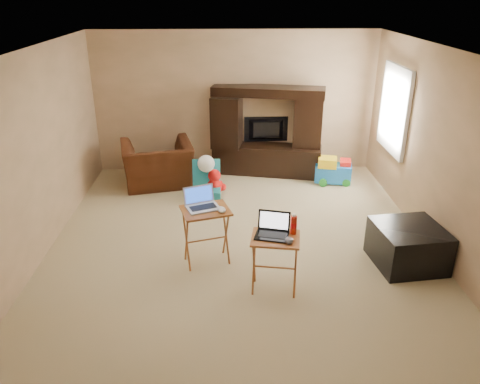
{
  "coord_description": "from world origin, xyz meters",
  "views": [
    {
      "loc": [
        -0.17,
        -5.54,
        3.16
      ],
      "look_at": [
        0.0,
        -0.2,
        0.8
      ],
      "focal_mm": 35.0,
      "sensor_mm": 36.0,
      "label": 1
    }
  ],
  "objects_px": {
    "recliner": "(158,164)",
    "ottoman": "(408,246)",
    "mouse_left": "(221,210)",
    "water_bottle": "(294,225)",
    "tray_table_left": "(206,236)",
    "laptop_right": "(272,227)",
    "entertainment_center": "(267,131)",
    "television": "(266,130)",
    "plush_toy": "(215,182)",
    "push_toy": "(333,170)",
    "laptop_left": "(203,199)",
    "mouse_right": "(289,240)",
    "child_rocker": "(206,181)",
    "tray_table_right": "(275,264)"
  },
  "relations": [
    {
      "from": "recliner",
      "to": "push_toy",
      "type": "xyz_separation_m",
      "value": [
        3.03,
        -0.01,
        -0.14
      ]
    },
    {
      "from": "recliner",
      "to": "mouse_right",
      "type": "xyz_separation_m",
      "value": [
        1.83,
        -3.25,
        0.33
      ]
    },
    {
      "from": "ottoman",
      "to": "laptop_right",
      "type": "relative_size",
      "value": 2.2
    },
    {
      "from": "recliner",
      "to": "plush_toy",
      "type": "relative_size",
      "value": 2.62
    },
    {
      "from": "child_rocker",
      "to": "water_bottle",
      "type": "bearing_deg",
      "value": -67.56
    },
    {
      "from": "plush_toy",
      "to": "mouse_left",
      "type": "bearing_deg",
      "value": -86.45
    },
    {
      "from": "child_rocker",
      "to": "laptop_left",
      "type": "xyz_separation_m",
      "value": [
        0.04,
        -1.91,
        0.54
      ]
    },
    {
      "from": "laptop_right",
      "to": "laptop_left",
      "type": "bearing_deg",
      "value": 155.67
    },
    {
      "from": "ottoman",
      "to": "tray_table_right",
      "type": "height_order",
      "value": "tray_table_right"
    },
    {
      "from": "television",
      "to": "laptop_left",
      "type": "distance_m",
      "value": 3.33
    },
    {
      "from": "push_toy",
      "to": "mouse_left",
      "type": "height_order",
      "value": "mouse_left"
    },
    {
      "from": "mouse_left",
      "to": "water_bottle",
      "type": "xyz_separation_m",
      "value": [
        0.79,
        -0.46,
        0.03
      ]
    },
    {
      "from": "push_toy",
      "to": "laptop_right",
      "type": "bearing_deg",
      "value": -101.68
    },
    {
      "from": "tray_table_left",
      "to": "laptop_left",
      "type": "bearing_deg",
      "value": 118.44
    },
    {
      "from": "tray_table_right",
      "to": "child_rocker",
      "type": "bearing_deg",
      "value": 117.7
    },
    {
      "from": "entertainment_center",
      "to": "recliner",
      "type": "height_order",
      "value": "entertainment_center"
    },
    {
      "from": "mouse_right",
      "to": "water_bottle",
      "type": "relative_size",
      "value": 0.66
    },
    {
      "from": "tray_table_left",
      "to": "laptop_right",
      "type": "relative_size",
      "value": 2.05
    },
    {
      "from": "tray_table_right",
      "to": "water_bottle",
      "type": "relative_size",
      "value": 3.25
    },
    {
      "from": "ottoman",
      "to": "water_bottle",
      "type": "distance_m",
      "value": 1.63
    },
    {
      "from": "plush_toy",
      "to": "water_bottle",
      "type": "xyz_separation_m",
      "value": [
        0.92,
        -2.61,
        0.56
      ]
    },
    {
      "from": "plush_toy",
      "to": "ottoman",
      "type": "relative_size",
      "value": 0.56
    },
    {
      "from": "entertainment_center",
      "to": "television",
      "type": "height_order",
      "value": "entertainment_center"
    },
    {
      "from": "mouse_left",
      "to": "push_toy",
      "type": "bearing_deg",
      "value": 53.43
    },
    {
      "from": "entertainment_center",
      "to": "ottoman",
      "type": "distance_m",
      "value": 3.5
    },
    {
      "from": "recliner",
      "to": "push_toy",
      "type": "bearing_deg",
      "value": 166.92
    },
    {
      "from": "recliner",
      "to": "water_bottle",
      "type": "relative_size",
      "value": 5.54
    },
    {
      "from": "push_toy",
      "to": "tray_table_right",
      "type": "xyz_separation_m",
      "value": [
        -1.33,
        -3.13,
        0.1
      ]
    },
    {
      "from": "television",
      "to": "mouse_right",
      "type": "distance_m",
      "value": 3.93
    },
    {
      "from": "tray_table_left",
      "to": "water_bottle",
      "type": "relative_size",
      "value": 3.48
    },
    {
      "from": "water_bottle",
      "to": "laptop_right",
      "type": "bearing_deg",
      "value": -165.96
    },
    {
      "from": "tray_table_left",
      "to": "water_bottle",
      "type": "bearing_deg",
      "value": -45.01
    },
    {
      "from": "push_toy",
      "to": "laptop_left",
      "type": "distance_m",
      "value": 3.34
    },
    {
      "from": "child_rocker",
      "to": "ottoman",
      "type": "bearing_deg",
      "value": -39.53
    },
    {
      "from": "child_rocker",
      "to": "push_toy",
      "type": "distance_m",
      "value": 2.26
    },
    {
      "from": "television",
      "to": "tray_table_left",
      "type": "distance_m",
      "value": 3.38
    },
    {
      "from": "entertainment_center",
      "to": "water_bottle",
      "type": "distance_m",
      "value": 3.54
    },
    {
      "from": "recliner",
      "to": "laptop_left",
      "type": "bearing_deg",
      "value": 96.7
    },
    {
      "from": "plush_toy",
      "to": "push_toy",
      "type": "relative_size",
      "value": 0.7
    },
    {
      "from": "television",
      "to": "recliner",
      "type": "relative_size",
      "value": 0.7
    },
    {
      "from": "recliner",
      "to": "laptop_left",
      "type": "height_order",
      "value": "laptop_left"
    },
    {
      "from": "push_toy",
      "to": "ottoman",
      "type": "distance_m",
      "value": 2.65
    },
    {
      "from": "child_rocker",
      "to": "tray_table_right",
      "type": "xyz_separation_m",
      "value": [
        0.85,
        -2.55,
        0.04
      ]
    },
    {
      "from": "tray_table_right",
      "to": "mouse_left",
      "type": "relative_size",
      "value": 4.6
    },
    {
      "from": "recliner",
      "to": "ottoman",
      "type": "bearing_deg",
      "value": 129.13
    },
    {
      "from": "mouse_left",
      "to": "mouse_right",
      "type": "relative_size",
      "value": 1.07
    },
    {
      "from": "ottoman",
      "to": "water_bottle",
      "type": "bearing_deg",
      "value": -164.33
    },
    {
      "from": "television",
      "to": "mouse_right",
      "type": "bearing_deg",
      "value": 86.28
    },
    {
      "from": "television",
      "to": "recliner",
      "type": "height_order",
      "value": "television"
    },
    {
      "from": "plush_toy",
      "to": "child_rocker",
      "type": "bearing_deg",
      "value": -131.93
    }
  ]
}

